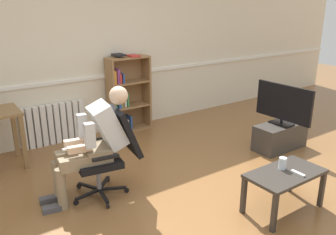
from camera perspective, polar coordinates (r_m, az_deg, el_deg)
ground_plane at (r=3.93m, az=5.43°, el=-13.40°), size 18.00×18.00×0.00m
back_wall at (r=5.67m, az=-11.93°, el=10.73°), size 12.00×0.13×2.70m
bookshelf at (r=5.80m, az=-6.84°, el=3.58°), size 0.69×0.30×1.27m
radiator at (r=5.55m, az=-18.01°, el=-1.01°), size 0.96×0.08×0.62m
office_chair at (r=3.91m, az=-9.34°, el=-5.07°), size 0.81×0.62×0.98m
person_seated at (r=3.82m, az=-11.95°, el=-3.79°), size 1.01×0.45×1.22m
tv_stand at (r=5.39m, az=17.65°, el=-2.90°), size 0.81×0.37×0.38m
tv_screen at (r=5.24m, az=18.17°, el=2.12°), size 0.21×0.90×0.58m
coffee_table at (r=3.80m, az=18.42°, el=-9.20°), size 0.81×0.44×0.43m
drinking_glass at (r=3.80m, az=18.05°, el=-7.07°), size 0.08×0.08×0.12m
spare_remote at (r=3.76m, az=20.30°, el=-8.46°), size 0.04×0.15×0.02m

